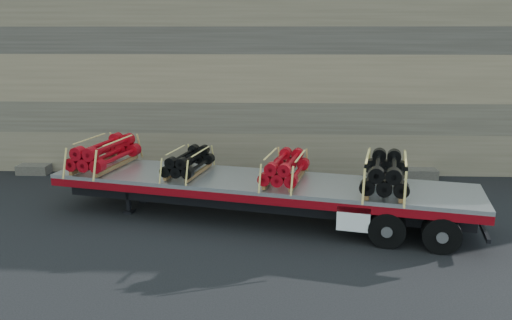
{
  "coord_description": "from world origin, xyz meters",
  "views": [
    {
      "loc": [
        1.52,
        -13.8,
        5.39
      ],
      "look_at": [
        0.88,
        1.22,
        1.54
      ],
      "focal_mm": 35.0,
      "sensor_mm": 36.0,
      "label": 1
    }
  ],
  "objects_px": {
    "trailer": "(258,199)",
    "bundle_midfront": "(188,163)",
    "bundle_midrear": "(285,169)",
    "bundle_front": "(105,154)",
    "bundle_rear": "(385,174)"
  },
  "relations": [
    {
      "from": "bundle_front",
      "to": "bundle_midrear",
      "type": "relative_size",
      "value": 1.15
    },
    {
      "from": "trailer",
      "to": "bundle_midrear",
      "type": "relative_size",
      "value": 5.8
    },
    {
      "from": "bundle_midrear",
      "to": "bundle_front",
      "type": "bearing_deg",
      "value": -180.0
    },
    {
      "from": "bundle_front",
      "to": "bundle_midfront",
      "type": "bearing_deg",
      "value": 0.0
    },
    {
      "from": "bundle_midrear",
      "to": "bundle_rear",
      "type": "xyz_separation_m",
      "value": [
        2.71,
        -0.62,
        0.05
      ]
    },
    {
      "from": "trailer",
      "to": "bundle_rear",
      "type": "height_order",
      "value": "bundle_rear"
    },
    {
      "from": "bundle_midrear",
      "to": "bundle_rear",
      "type": "distance_m",
      "value": 2.78
    },
    {
      "from": "trailer",
      "to": "bundle_midrear",
      "type": "xyz_separation_m",
      "value": [
        0.77,
        -0.18,
        0.99
      ]
    },
    {
      "from": "bundle_midrear",
      "to": "trailer",
      "type": "bearing_deg",
      "value": 180.0
    },
    {
      "from": "bundle_midfront",
      "to": "bundle_rear",
      "type": "xyz_separation_m",
      "value": [
        5.61,
        -1.28,
        0.08
      ]
    },
    {
      "from": "trailer",
      "to": "bundle_midfront",
      "type": "height_order",
      "value": "bundle_midfront"
    },
    {
      "from": "bundle_front",
      "to": "bundle_rear",
      "type": "height_order",
      "value": "bundle_front"
    },
    {
      "from": "trailer",
      "to": "bundle_rear",
      "type": "relative_size",
      "value": 5.08
    },
    {
      "from": "bundle_front",
      "to": "bundle_rear",
      "type": "distance_m",
      "value": 8.59
    },
    {
      "from": "bundle_front",
      "to": "bundle_midfront",
      "type": "relative_size",
      "value": 1.26
    }
  ]
}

